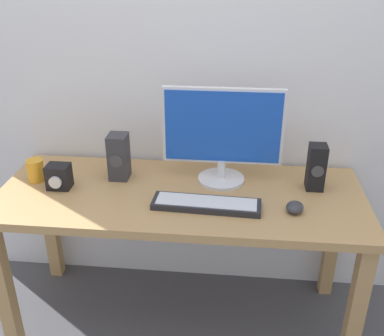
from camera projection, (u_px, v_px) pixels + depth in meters
The scene contains 9 objects.
ground_plane at pixel (182, 316), 2.26m from camera, with size 6.00×6.00×0.00m, color #4C4C51.
desk at pixel (180, 211), 1.99m from camera, with size 1.58×0.63×0.71m.
monitor at pixel (223, 134), 1.95m from camera, with size 0.52×0.21×0.43m.
keyboard_primary at pixel (206, 204), 1.83m from camera, with size 0.45×0.14×0.03m.
mouse at pixel (295, 207), 1.79m from camera, with size 0.07×0.08×0.04m, color #333338.
speaker_right at pixel (316, 167), 1.93m from camera, with size 0.07×0.08×0.20m.
speaker_left at pixel (119, 157), 2.03m from camera, with size 0.09×0.10×0.21m.
audio_controller at pixel (59, 177), 1.96m from camera, with size 0.10×0.09×0.11m.
coffee_mug at pixel (36, 170), 2.02m from camera, with size 0.07×0.07×0.10m, color orange.
Camera 1 is at (0.22, -1.68, 1.66)m, focal length 42.22 mm.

